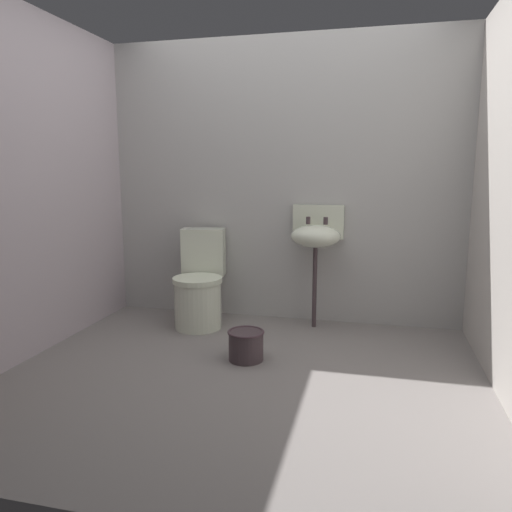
% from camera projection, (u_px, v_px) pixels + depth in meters
% --- Properties ---
extents(ground_plane, '(3.37, 2.81, 0.08)m').
position_uv_depth(ground_plane, '(245.00, 378.00, 3.13)').
color(ground_plane, slate).
extents(wall_back, '(3.37, 0.10, 2.35)m').
position_uv_depth(wall_back, '(283.00, 182.00, 4.12)').
color(wall_back, '#ADACA9').
rests_on(wall_back, ground).
extents(wall_left, '(0.10, 2.61, 2.35)m').
position_uv_depth(wall_left, '(33.00, 184.00, 3.37)').
color(wall_left, '#B4A6AD').
rests_on(wall_left, ground).
extents(toilet_near_wall, '(0.47, 0.64, 0.78)m').
position_uv_depth(toilet_near_wall, '(200.00, 287.00, 4.03)').
color(toilet_near_wall, silver).
rests_on(toilet_near_wall, ground).
extents(sink, '(0.42, 0.35, 0.99)m').
position_uv_depth(sink, '(316.00, 235.00, 3.92)').
color(sink, '#3F3236').
rests_on(sink, ground).
extents(bucket, '(0.25, 0.25, 0.20)m').
position_uv_depth(bucket, '(246.00, 345.00, 3.30)').
color(bucket, '#3F3236').
rests_on(bucket, ground).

